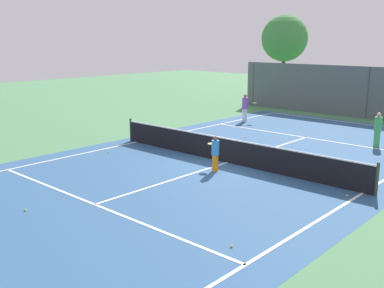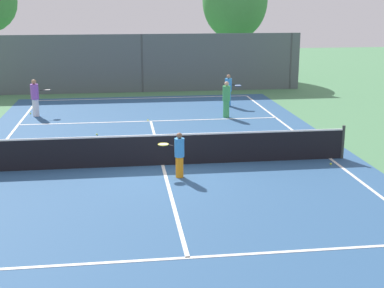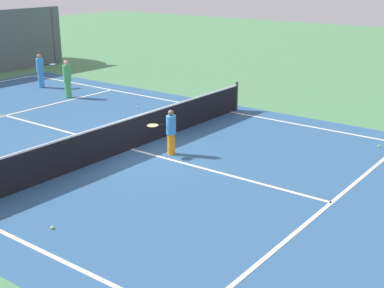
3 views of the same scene
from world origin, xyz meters
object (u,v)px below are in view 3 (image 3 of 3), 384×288
tennis_ball_2 (167,126)px  tennis_ball_5 (242,115)px  tennis_ball_7 (52,228)px  tennis_ball_6 (379,146)px  player_1 (67,79)px  tennis_ball_9 (221,111)px  player_2 (41,70)px  player_3 (170,132)px  tennis_ball_0 (1,115)px  tennis_ball_8 (137,107)px  ball_crate (99,137)px

tennis_ball_2 → tennis_ball_5: same height
tennis_ball_7 → tennis_ball_6: bearing=-21.1°
tennis_ball_5 → player_1: bearing=104.3°
tennis_ball_6 → tennis_ball_9: bearing=84.9°
tennis_ball_9 → tennis_ball_6: bearing=-95.1°
tennis_ball_5 → tennis_ball_6: bearing=-95.6°
player_2 → player_3: bearing=-108.7°
tennis_ball_5 → player_2: bearing=97.4°
tennis_ball_5 → tennis_ball_0: bearing=126.9°
tennis_ball_0 → tennis_ball_7: size_ratio=1.00×
tennis_ball_8 → tennis_ball_9: bearing=-63.4°
player_1 → tennis_ball_0: player_1 is taller
player_2 → tennis_ball_8: bearing=-91.4°
ball_crate → tennis_ball_5: bearing=-19.4°
tennis_ball_2 → tennis_ball_5: bearing=-26.0°
player_3 → tennis_ball_5: (4.88, 0.57, -0.66)m
player_2 → tennis_ball_8: player_2 is taller
player_2 → tennis_ball_0: bearing=-145.1°
player_1 → tennis_ball_5: bearing=-75.7°
player_3 → tennis_ball_7: size_ratio=20.34×
player_3 → tennis_ball_6: 6.44m
player_2 → ball_crate: size_ratio=3.28×
tennis_ball_6 → tennis_ball_7: same height
tennis_ball_7 → tennis_ball_8: same height
player_2 → tennis_ball_0: 5.03m
tennis_ball_2 → tennis_ball_7: same height
player_2 → tennis_ball_0: player_2 is taller
player_2 → tennis_ball_5: bearing=-82.6°
tennis_ball_9 → tennis_ball_5: bearing=-92.2°
player_1 → player_3: size_ratio=1.18×
tennis_ball_2 → tennis_ball_8: bearing=63.3°
player_3 → tennis_ball_0: (-0.49, 7.74, -0.66)m
player_3 → tennis_ball_6: size_ratio=20.34×
tennis_ball_0 → tennis_ball_7: 9.91m
player_2 → tennis_ball_2: size_ratio=23.26×
tennis_ball_9 → player_2: bearing=98.4°
tennis_ball_7 → tennis_ball_5: bearing=8.9°
tennis_ball_6 → tennis_ball_8: bearing=95.8°
player_2 → tennis_ball_9: bearing=-81.6°
player_2 → tennis_ball_9: size_ratio=23.26×
tennis_ball_2 → tennis_ball_6: 6.97m
tennis_ball_6 → tennis_ball_9: same height
player_1 → tennis_ball_2: 6.22m
tennis_ball_6 → tennis_ball_7: (-9.53, 3.68, 0.00)m
tennis_ball_0 → player_2: bearing=34.9°
tennis_ball_2 → tennis_ball_8: 2.90m
ball_crate → tennis_ball_9: ball_crate is taller
ball_crate → tennis_ball_6: bearing=-55.7°
tennis_ball_7 → tennis_ball_9: size_ratio=1.00×
ball_crate → tennis_ball_9: bearing=-9.8°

